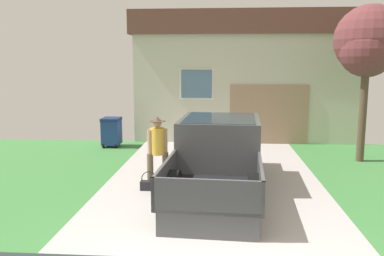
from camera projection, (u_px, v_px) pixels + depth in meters
pickup_truck at (219, 155)px, 9.60m from camera, size 2.15×5.39×1.59m
person_with_hat at (158, 147)px, 9.31m from camera, size 0.47×0.39×1.67m
handbag at (149, 185)px, 9.26m from camera, size 0.40×0.18×0.44m
house_with_garage at (241, 74)px, 17.59m from camera, size 8.36×6.89×4.75m
front_yard_tree at (369, 44)px, 11.72m from camera, size 2.04×2.05×4.56m
wheeled_trash_bin at (112, 131)px, 14.03m from camera, size 0.60×0.72×1.01m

